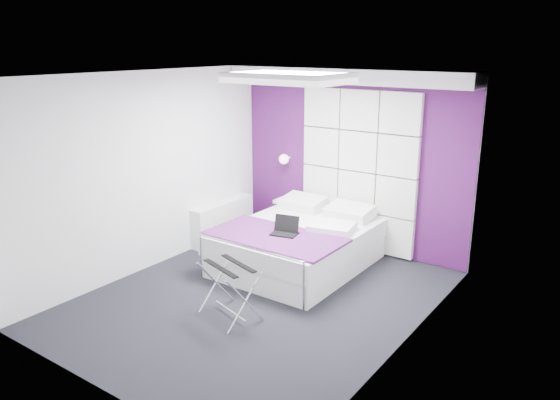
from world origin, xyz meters
name	(u,v)px	position (x,y,z in m)	size (l,w,h in m)	color
floor	(259,298)	(0.00, 0.00, 0.00)	(4.40, 4.40, 0.00)	black
ceiling	(256,75)	(0.00, 0.00, 2.60)	(4.40, 4.40, 0.00)	white
wall_back	(351,160)	(0.00, 2.20, 1.30)	(3.60, 3.60, 0.00)	silver
wall_left	(148,172)	(-1.80, 0.00, 1.30)	(4.40, 4.40, 0.00)	silver
wall_right	(409,223)	(1.80, 0.00, 1.30)	(4.40, 4.40, 0.00)	silver
accent_wall	(350,160)	(0.00, 2.19, 1.30)	(3.58, 0.02, 2.58)	#46114A
soffit	(345,76)	(0.00, 1.95, 2.50)	(3.58, 0.50, 0.20)	white
headboard	(358,171)	(0.15, 2.14, 1.17)	(1.80, 0.08, 2.30)	silver
skylight	(288,77)	(0.00, 0.60, 2.55)	(1.36, 0.86, 0.12)	white
wall_lamp	(285,159)	(-1.05, 2.06, 1.22)	(0.15, 0.15, 0.15)	white
radiator	(223,221)	(-1.69, 1.30, 0.30)	(0.22, 1.20, 0.60)	white
bed	(298,244)	(-0.18, 1.10, 0.31)	(1.73, 2.09, 0.73)	white
nightstand	(292,201)	(-0.89, 2.02, 0.57)	(0.47, 0.37, 0.05)	white
luggage_rack	(230,291)	(0.02, -0.53, 0.31)	(0.62, 0.46, 0.61)	silver
laptop	(286,230)	(-0.10, 0.71, 0.64)	(0.33, 0.23, 0.23)	black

